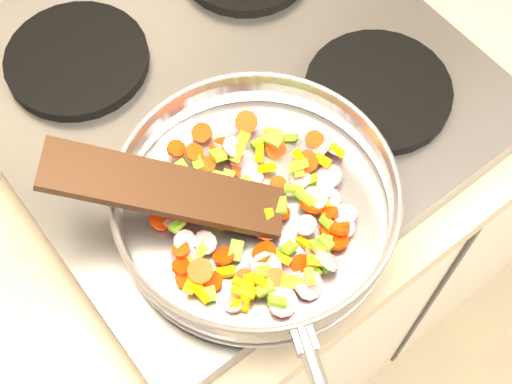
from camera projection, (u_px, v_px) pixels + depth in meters
base_cabinet at (487, 62)px, 1.58m from camera, size 3.00×0.65×0.86m
cooktop at (226, 88)px, 0.95m from camera, size 0.60×0.60×0.04m
grate_fl at (201, 210)px, 0.83m from camera, size 0.19×0.19×0.02m
grate_fr at (378, 91)px, 0.91m from camera, size 0.19×0.19×0.02m
grate_bl at (77, 60)px, 0.94m from camera, size 0.19×0.19×0.02m
saute_pan at (257, 202)px, 0.79m from camera, size 0.36×0.51×0.06m
vegetable_heap at (261, 213)px, 0.80m from camera, size 0.26×0.26×0.05m
wooden_spatula at (165, 189)px, 0.76m from camera, size 0.23×0.21×0.10m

